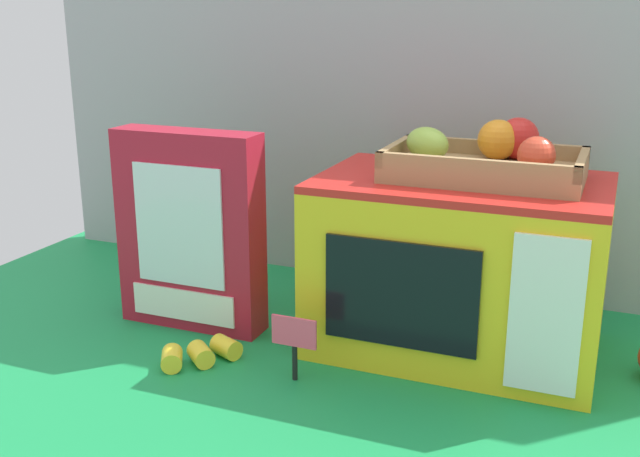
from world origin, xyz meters
The scene contains 7 objects.
ground_plane centered at (0.00, 0.00, 0.00)m, with size 1.70×1.70×0.00m, color #198C47.
display_back_panel centered at (0.00, 0.31, 0.40)m, with size 1.61×0.03×0.80m, color #A0A3A8.
toy_microwave centered at (0.13, 0.04, 0.14)m, with size 0.44×0.29×0.28m.
food_groups_crate centered at (0.17, 0.06, 0.31)m, with size 0.29×0.18×0.09m.
cookie_set_box centered at (-0.31, -0.04, 0.17)m, with size 0.25×0.07×0.34m.
price_sign centered at (-0.06, -0.16, 0.07)m, with size 0.07×0.01×0.10m.
loose_toy_banana centered at (-0.22, -0.17, 0.02)m, with size 0.11×0.12×0.03m.
Camera 1 is at (0.36, -1.09, 0.53)m, focal length 42.59 mm.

